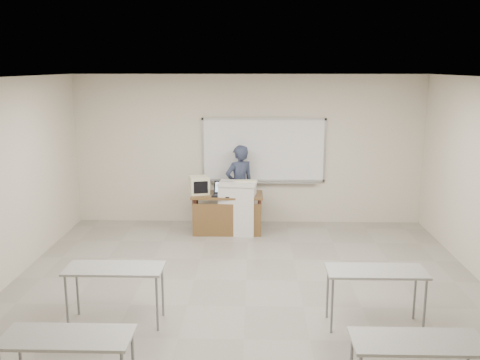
{
  "coord_description": "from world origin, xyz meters",
  "views": [
    {
      "loc": [
        0.11,
        -6.65,
        3.15
      ],
      "look_at": [
        -0.13,
        2.2,
        1.26
      ],
      "focal_mm": 40.0,
      "sensor_mm": 36.0,
      "label": 1
    }
  ],
  "objects_px": {
    "instructor_desk": "(227,206)",
    "laptop": "(222,192)",
    "mouse": "(237,195)",
    "keyboard": "(246,181)",
    "whiteboard": "(264,151)",
    "presenter": "(239,186)",
    "podium": "(238,208)",
    "crt_monitor": "(199,185)"
  },
  "relations": [
    {
      "from": "podium",
      "to": "keyboard",
      "type": "distance_m",
      "value": 0.54
    },
    {
      "from": "laptop",
      "to": "keyboard",
      "type": "xyz_separation_m",
      "value": [
        0.45,
        0.1,
        0.2
      ]
    },
    {
      "from": "crt_monitor",
      "to": "whiteboard",
      "type": "bearing_deg",
      "value": 11.93
    },
    {
      "from": "instructor_desk",
      "to": "keyboard",
      "type": "xyz_separation_m",
      "value": [
        0.35,
        0.09,
        0.48
      ]
    },
    {
      "from": "whiteboard",
      "to": "keyboard",
      "type": "xyz_separation_m",
      "value": [
        -0.35,
        -0.69,
        -0.47
      ]
    },
    {
      "from": "whiteboard",
      "to": "laptop",
      "type": "xyz_separation_m",
      "value": [
        -0.8,
        -0.79,
        -0.67
      ]
    },
    {
      "from": "crt_monitor",
      "to": "keyboard",
      "type": "height_order",
      "value": "crt_monitor"
    },
    {
      "from": "instructor_desk",
      "to": "laptop",
      "type": "relative_size",
      "value": 3.95
    },
    {
      "from": "instructor_desk",
      "to": "keyboard",
      "type": "distance_m",
      "value": 0.6
    },
    {
      "from": "whiteboard",
      "to": "podium",
      "type": "xyz_separation_m",
      "value": [
        -0.5,
        -0.77,
        -0.98
      ]
    },
    {
      "from": "podium",
      "to": "crt_monitor",
      "type": "bearing_deg",
      "value": 176.21
    },
    {
      "from": "podium",
      "to": "mouse",
      "type": "distance_m",
      "value": 0.29
    },
    {
      "from": "podium",
      "to": "keyboard",
      "type": "xyz_separation_m",
      "value": [
        0.15,
        0.08,
        0.51
      ]
    },
    {
      "from": "crt_monitor",
      "to": "presenter",
      "type": "relative_size",
      "value": 0.25
    },
    {
      "from": "instructor_desk",
      "to": "laptop",
      "type": "height_order",
      "value": "laptop"
    },
    {
      "from": "instructor_desk",
      "to": "crt_monitor",
      "type": "height_order",
      "value": "crt_monitor"
    },
    {
      "from": "instructor_desk",
      "to": "presenter",
      "type": "xyz_separation_m",
      "value": [
        0.22,
        0.52,
        0.29
      ]
    },
    {
      "from": "laptop",
      "to": "presenter",
      "type": "height_order",
      "value": "presenter"
    },
    {
      "from": "keyboard",
      "to": "crt_monitor",
      "type": "bearing_deg",
      "value": 173.04
    },
    {
      "from": "crt_monitor",
      "to": "mouse",
      "type": "distance_m",
      "value": 0.8
    },
    {
      "from": "instructor_desk",
      "to": "whiteboard",
      "type": "bearing_deg",
      "value": 47.66
    },
    {
      "from": "crt_monitor",
      "to": "keyboard",
      "type": "bearing_deg",
      "value": -18.5
    },
    {
      "from": "instructor_desk",
      "to": "crt_monitor",
      "type": "relative_size",
      "value": 3.36
    },
    {
      "from": "laptop",
      "to": "mouse",
      "type": "xyz_separation_m",
      "value": [
        0.3,
        -0.08,
        -0.04
      ]
    },
    {
      "from": "keyboard",
      "to": "mouse",
      "type": "bearing_deg",
      "value": -133.1
    },
    {
      "from": "mouse",
      "to": "keyboard",
      "type": "relative_size",
      "value": 0.23
    },
    {
      "from": "laptop",
      "to": "mouse",
      "type": "bearing_deg",
      "value": -7.06
    },
    {
      "from": "whiteboard",
      "to": "mouse",
      "type": "height_order",
      "value": "whiteboard"
    },
    {
      "from": "mouse",
      "to": "presenter",
      "type": "height_order",
      "value": "presenter"
    },
    {
      "from": "crt_monitor",
      "to": "presenter",
      "type": "distance_m",
      "value": 0.86
    },
    {
      "from": "whiteboard",
      "to": "laptop",
      "type": "bearing_deg",
      "value": -135.32
    },
    {
      "from": "instructor_desk",
      "to": "laptop",
      "type": "xyz_separation_m",
      "value": [
        -0.1,
        -0.01,
        0.28
      ]
    },
    {
      "from": "podium",
      "to": "laptop",
      "type": "relative_size",
      "value": 2.9
    },
    {
      "from": "instructor_desk",
      "to": "presenter",
      "type": "height_order",
      "value": "presenter"
    },
    {
      "from": "whiteboard",
      "to": "crt_monitor",
      "type": "xyz_separation_m",
      "value": [
        -1.25,
        -0.63,
        -0.57
      ]
    },
    {
      "from": "mouse",
      "to": "whiteboard",
      "type": "bearing_deg",
      "value": 73.98
    },
    {
      "from": "whiteboard",
      "to": "podium",
      "type": "relative_size",
      "value": 2.48
    },
    {
      "from": "keyboard",
      "to": "presenter",
      "type": "relative_size",
      "value": 0.27
    },
    {
      "from": "whiteboard",
      "to": "keyboard",
      "type": "height_order",
      "value": "whiteboard"
    },
    {
      "from": "presenter",
      "to": "podium",
      "type": "bearing_deg",
      "value": 59.54
    },
    {
      "from": "podium",
      "to": "laptop",
      "type": "height_order",
      "value": "laptop"
    },
    {
      "from": "podium",
      "to": "mouse",
      "type": "bearing_deg",
      "value": -83.39
    }
  ]
}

